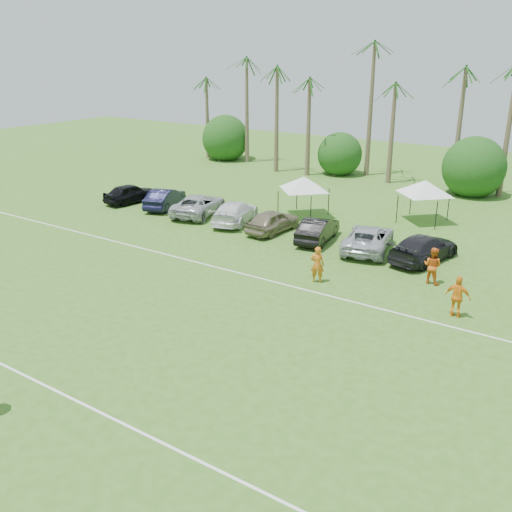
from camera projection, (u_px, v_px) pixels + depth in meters
The scene contains 24 objects.
field_lines at pixel (144, 312), 24.49m from camera, with size 80.00×12.10×0.01m.
palm_tree_0 at pixel (194, 83), 56.89m from camera, with size 2.40×2.40×8.90m.
palm_tree_1 at pixel (234, 75), 53.96m from camera, with size 2.40×2.40×9.90m.
palm_tree_2 at pixel (279, 67), 51.04m from camera, with size 2.40×2.40×10.90m.
palm_tree_3 at pixel (319, 57), 48.64m from camera, with size 2.40×2.40×11.90m.
palm_tree_4 at pixel (360, 90), 47.42m from camera, with size 2.40×2.40×8.90m.
palm_tree_5 at pixel (408, 80), 45.01m from camera, with size 2.40×2.40×9.90m.
palm_tree_6 at pixel (460, 70), 42.61m from camera, with size 2.40×2.40×10.90m.
bush_tree_0 at pixel (225, 142), 58.03m from camera, with size 4.00×4.00×4.00m.
bush_tree_1 at pixel (340, 154), 51.18m from camera, with size 4.00×4.00×4.00m.
bush_tree_2 at pixel (478, 169), 44.87m from camera, with size 4.00×4.00×4.00m.
sideline_player_a at pixel (317, 264), 27.39m from camera, with size 0.66×0.43×1.81m, color #CD6616.
sideline_player_b at pixel (433, 266), 27.24m from camera, with size 0.88×0.69×1.81m, color orange.
sideline_player_c at pixel (458, 297), 23.78m from camera, with size 1.07×0.44×1.82m, color orange.
canopy_tent_left at pixel (304, 177), 37.82m from camera, with size 3.89×3.89×3.15m.
canopy_tent_right at pixel (426, 180), 36.51m from camera, with size 3.95×3.95×3.20m.
parked_car_0 at pixel (131, 193), 41.87m from camera, with size 1.66×4.13×1.41m, color black.
parked_car_1 at pixel (165, 198), 40.42m from camera, with size 1.49×4.27×1.41m, color black.
parked_car_2 at pixel (199, 205), 38.74m from camera, with size 2.33×5.06×1.41m, color #B1B3B6.
parked_car_3 at pixel (235, 212), 36.99m from camera, with size 1.97×4.85×1.41m, color white.
parked_car_4 at pixel (273, 221), 35.07m from camera, with size 1.66×4.13×1.41m, color gray.
parked_car_5 at pixel (318, 229), 33.41m from camera, with size 1.49×4.27×1.41m, color black.
parked_car_6 at pixel (368, 238), 31.85m from camera, with size 2.33×5.06×1.41m, color #B0B3BA.
parked_car_7 at pixel (424, 248), 30.28m from camera, with size 1.97×4.85×1.41m, color black.
Camera 1 is at (16.41, -7.71, 10.62)m, focal length 40.00 mm.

